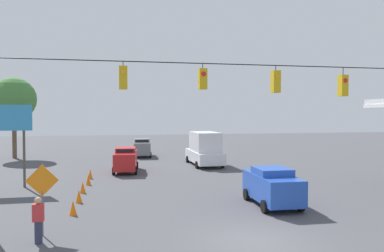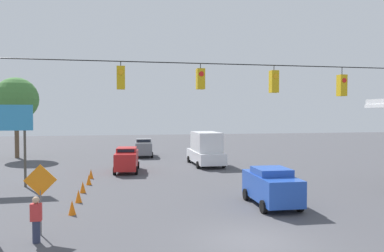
# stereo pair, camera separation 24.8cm
# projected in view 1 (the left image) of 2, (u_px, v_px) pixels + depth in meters

# --- Properties ---
(ground_plane) EXTENTS (140.00, 140.00, 0.00)m
(ground_plane) POSITION_uv_depth(u_px,v_px,m) (253.00, 241.00, 14.20)
(ground_plane) COLOR #47474C
(overhead_signal_span) EXTENTS (19.17, 0.38, 7.53)m
(overhead_signal_span) POSITION_uv_depth(u_px,v_px,m) (241.00, 114.00, 15.66)
(overhead_signal_span) COLOR #939399
(overhead_signal_span) RESTS_ON ground_plane
(box_truck_white_oncoming_deep) EXTENTS (2.62, 6.37, 3.10)m
(box_truck_white_oncoming_deep) POSITION_uv_depth(u_px,v_px,m) (205.00, 149.00, 34.80)
(box_truck_white_oncoming_deep) COLOR silver
(box_truck_white_oncoming_deep) RESTS_ON ground_plane
(sedan_grey_withflow_deep) EXTENTS (2.16, 4.38, 1.99)m
(sedan_grey_withflow_deep) POSITION_uv_depth(u_px,v_px,m) (142.00, 147.00, 41.72)
(sedan_grey_withflow_deep) COLOR slate
(sedan_grey_withflow_deep) RESTS_ON ground_plane
(sedan_red_withflow_far) EXTENTS (2.24, 4.71, 2.02)m
(sedan_red_withflow_far) POSITION_uv_depth(u_px,v_px,m) (126.00, 159.00, 30.87)
(sedan_red_withflow_far) COLOR red
(sedan_red_withflow_far) RESTS_ON ground_plane
(sedan_blue_crossing_near) EXTENTS (2.20, 4.35, 1.99)m
(sedan_blue_crossing_near) POSITION_uv_depth(u_px,v_px,m) (272.00, 186.00, 19.67)
(sedan_blue_crossing_near) COLOR #234CB2
(sedan_blue_crossing_near) RESTS_ON ground_plane
(traffic_cone_nearest) EXTENTS (0.36, 0.36, 0.71)m
(traffic_cone_nearest) POSITION_uv_depth(u_px,v_px,m) (73.00, 208.00, 17.80)
(traffic_cone_nearest) COLOR orange
(traffic_cone_nearest) RESTS_ON ground_plane
(traffic_cone_second) EXTENTS (0.36, 0.36, 0.71)m
(traffic_cone_second) POSITION_uv_depth(u_px,v_px,m) (79.00, 196.00, 20.25)
(traffic_cone_second) COLOR orange
(traffic_cone_second) RESTS_ON ground_plane
(traffic_cone_third) EXTENTS (0.36, 0.36, 0.71)m
(traffic_cone_third) POSITION_uv_depth(u_px,v_px,m) (83.00, 187.00, 22.71)
(traffic_cone_third) COLOR orange
(traffic_cone_third) RESTS_ON ground_plane
(traffic_cone_fourth) EXTENTS (0.36, 0.36, 0.71)m
(traffic_cone_fourth) POSITION_uv_depth(u_px,v_px,m) (88.00, 180.00, 25.24)
(traffic_cone_fourth) COLOR orange
(traffic_cone_fourth) RESTS_ON ground_plane
(traffic_cone_fifth) EXTENTS (0.36, 0.36, 0.71)m
(traffic_cone_fifth) POSITION_uv_depth(u_px,v_px,m) (90.00, 174.00, 27.68)
(traffic_cone_fifth) COLOR orange
(traffic_cone_fifth) RESTS_ON ground_plane
(roadside_billboard) EXTENTS (3.48, 0.16, 5.41)m
(roadside_billboard) POSITION_uv_depth(u_px,v_px,m) (4.00, 127.00, 24.15)
(roadside_billboard) COLOR #4C473D
(roadside_billboard) RESTS_ON ground_plane
(work_zone_sign) EXTENTS (1.27, 0.06, 2.84)m
(work_zone_sign) POSITION_uv_depth(u_px,v_px,m) (42.00, 186.00, 14.76)
(work_zone_sign) COLOR slate
(work_zone_sign) RESTS_ON ground_plane
(pedestrian) EXTENTS (0.40, 0.28, 1.75)m
(pedestrian) POSITION_uv_depth(u_px,v_px,m) (38.00, 220.00, 13.94)
(pedestrian) COLOR #2D334C
(pedestrian) RESTS_ON ground_plane
(tree_horizon_left) EXTENTS (4.65, 4.65, 8.70)m
(tree_horizon_left) POSITION_uv_depth(u_px,v_px,m) (14.00, 99.00, 40.11)
(tree_horizon_left) COLOR brown
(tree_horizon_left) RESTS_ON ground_plane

